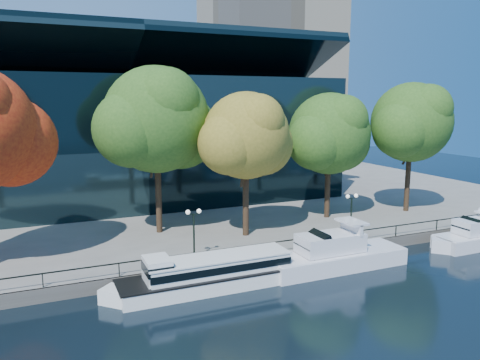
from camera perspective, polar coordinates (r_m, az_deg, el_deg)
name	(u,v)px	position (r m, az deg, el deg)	size (l,w,h in m)	color
ground	(266,284)	(35.25, 3.14, -12.53)	(160.00, 160.00, 0.00)	black
promenade	(152,190)	(68.34, -10.65, -1.26)	(90.00, 67.08, 1.00)	slate
railing	(247,246)	(37.34, 0.91, -8.05)	(88.20, 0.08, 0.99)	black
convention_building	(128,138)	(62.02, -13.54, 5.00)	(50.00, 24.57, 21.43)	black
tour_boat	(208,273)	(34.06, -3.95, -11.21)	(14.67, 3.27, 2.78)	white
cruiser_near	(331,255)	(38.40, 10.99, -8.93)	(13.00, 3.35, 3.77)	white
cruiser_far	(476,236)	(48.37, 26.82, -6.06)	(10.14, 2.81, 3.31)	white
tree_2	(159,122)	(43.55, -9.89, 6.98)	(12.18, 9.99, 15.44)	black
tree_3	(248,138)	(41.98, 0.97, 5.20)	(9.78, 8.02, 13.11)	black
tree_4	(331,135)	(49.64, 11.03, 5.36)	(10.56, 8.66, 13.11)	black
tree_5	(413,124)	(54.92, 20.32, 6.41)	(10.87, 8.92, 14.27)	black
lamp_1	(194,223)	(36.50, -5.67, -5.18)	(1.26, 0.36, 4.03)	black
lamp_2	(352,205)	(43.26, 13.44, -3.04)	(1.26, 0.36, 4.03)	black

